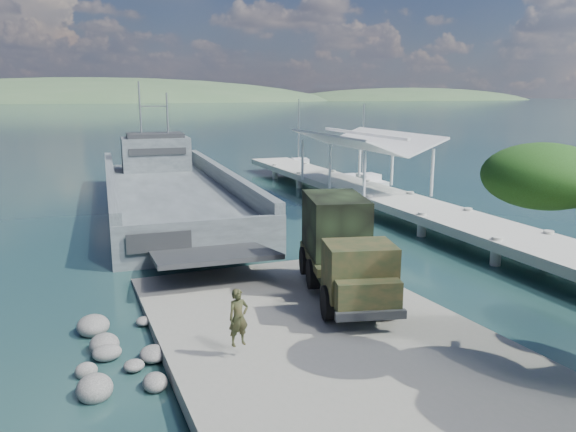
% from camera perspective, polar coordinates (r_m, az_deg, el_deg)
% --- Properties ---
extents(ground, '(1400.00, 1400.00, 0.00)m').
position_cam_1_polar(ground, '(19.42, 2.33, -12.03)').
color(ground, '#1B4142').
rests_on(ground, ground).
extents(boat_ramp, '(10.00, 18.00, 0.50)m').
position_cam_1_polar(boat_ramp, '(18.49, 3.63, -12.50)').
color(boat_ramp, gray).
rests_on(boat_ramp, ground).
extents(shoreline_rocks, '(3.20, 5.60, 0.90)m').
position_cam_1_polar(shoreline_rocks, '(18.49, -16.75, -13.89)').
color(shoreline_rocks, '#51514F').
rests_on(shoreline_rocks, ground).
extents(distant_headlands, '(1000.00, 240.00, 48.00)m').
position_cam_1_polar(distant_headlands, '(579.02, -16.40, 11.09)').
color(distant_headlands, '#3B5938').
rests_on(distant_headlands, ground).
extents(pier, '(6.40, 44.00, 6.10)m').
position_cam_1_polar(pier, '(40.86, 8.30, 3.21)').
color(pier, '#B8B9AE').
rests_on(pier, ground).
extents(landing_craft, '(10.07, 33.13, 9.72)m').
position_cam_1_polar(landing_craft, '(40.41, -11.92, 1.81)').
color(landing_craft, '#42494D').
rests_on(landing_craft, ground).
extents(military_truck, '(4.08, 7.88, 3.51)m').
position_cam_1_polar(military_truck, '(21.56, 5.54, -3.21)').
color(military_truck, black).
rests_on(military_truck, boat_ramp).
extents(soldier, '(0.67, 0.49, 1.69)m').
position_cam_1_polar(soldier, '(16.54, -5.03, -11.47)').
color(soldier, black).
rests_on(soldier, boat_ramp).
extents(sailboat_near, '(1.89, 6.06, 7.34)m').
position_cam_1_polar(sailboat_near, '(49.59, 7.60, 3.42)').
color(sailboat_near, silver).
rests_on(sailboat_near, ground).
extents(sailboat_far, '(3.24, 6.54, 7.65)m').
position_cam_1_polar(sailboat_far, '(60.26, 1.10, 5.11)').
color(sailboat_far, silver).
rests_on(sailboat_far, ground).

